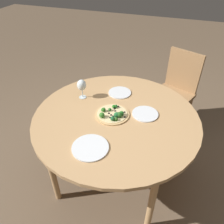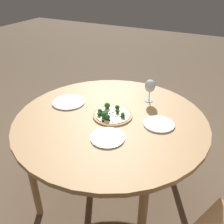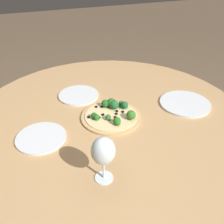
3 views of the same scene
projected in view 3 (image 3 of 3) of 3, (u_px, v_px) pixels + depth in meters
ground_plane at (110, 211)px, 1.57m from camera, size 12.00×12.00×0.00m
dining_table at (109, 125)px, 1.19m from camera, size 1.30×1.30×0.74m
pizza at (113, 114)px, 1.13m from camera, size 0.27×0.27×0.06m
wine_glass at (103, 152)px, 0.77m from camera, size 0.08×0.08×0.17m
plate_near at (41, 138)px, 1.01m from camera, size 0.20×0.20×0.01m
plate_far at (79, 95)px, 1.29m from camera, size 0.21×0.21×0.01m
plate_side at (185, 103)px, 1.23m from camera, size 0.25×0.25×0.01m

